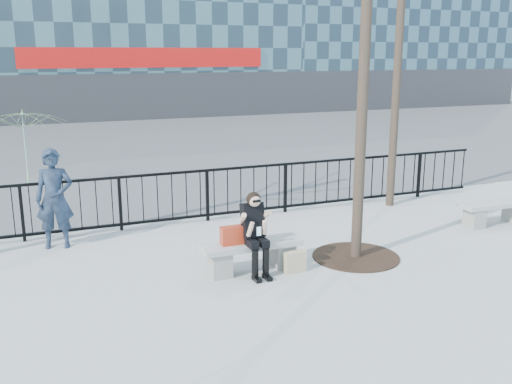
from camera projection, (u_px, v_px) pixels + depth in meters
name	position (u px, v px, depth m)	size (l,w,h in m)	color
ground	(252.00, 271.00, 9.26)	(120.00, 120.00, 0.00)	#A4A49E
street_surface	(112.00, 141.00, 22.75)	(60.00, 23.00, 0.01)	#474747
railing	(198.00, 196.00, 11.83)	(14.00, 0.06, 1.10)	black
tree_grate	(356.00, 257.00, 9.87)	(1.50, 1.50, 0.02)	black
bench_main	(252.00, 253.00, 9.19)	(1.65, 0.46, 0.49)	slate
bench_second	(495.00, 211.00, 11.71)	(1.58, 0.44, 0.47)	slate
seated_woman	(256.00, 234.00, 8.96)	(0.50, 0.64, 1.34)	black
handbag	(232.00, 235.00, 9.01)	(0.36, 0.17, 0.29)	#AE2D15
shopping_bag	(295.00, 262.00, 9.17)	(0.37, 0.14, 0.35)	beige
standing_man	(55.00, 199.00, 10.18)	(0.66, 0.44, 1.82)	black
vendor_umbrella	(25.00, 149.00, 14.83)	(2.23, 2.27, 2.04)	yellow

